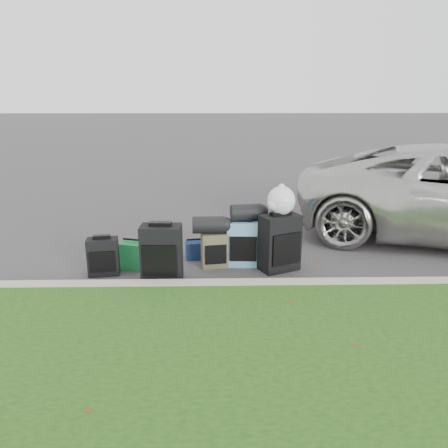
{
  "coord_description": "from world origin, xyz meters",
  "views": [
    {
      "loc": [
        -0.23,
        -6.06,
        2.39
      ],
      "look_at": [
        -0.1,
        0.2,
        0.55
      ],
      "focal_mm": 35.0,
      "sensor_mm": 36.0,
      "label": 1
    }
  ],
  "objects_px": {
    "suitcase_olive": "(214,250)",
    "tote_navy": "(194,250)",
    "suitcase_large_black_right": "(280,243)",
    "suitcase_teal": "(243,243)",
    "tote_green": "(134,255)",
    "suitcase_small_black": "(103,257)",
    "suitcase_large_black_left": "(162,253)"
  },
  "relations": [
    {
      "from": "suitcase_large_black_left",
      "to": "tote_green",
      "type": "xyz_separation_m",
      "value": [
        -0.45,
        0.45,
        -0.19
      ]
    },
    {
      "from": "tote_navy",
      "to": "suitcase_teal",
      "type": "bearing_deg",
      "value": -29.1
    },
    {
      "from": "suitcase_small_black",
      "to": "tote_green",
      "type": "bearing_deg",
      "value": 23.81
    },
    {
      "from": "suitcase_large_black_right",
      "to": "tote_navy",
      "type": "xyz_separation_m",
      "value": [
        -1.23,
        0.46,
        -0.27
      ]
    },
    {
      "from": "tote_green",
      "to": "suitcase_large_black_right",
      "type": "bearing_deg",
      "value": 13.32
    },
    {
      "from": "tote_green",
      "to": "tote_navy",
      "type": "distance_m",
      "value": 0.92
    },
    {
      "from": "suitcase_teal",
      "to": "tote_green",
      "type": "bearing_deg",
      "value": -173.58
    },
    {
      "from": "suitcase_teal",
      "to": "tote_navy",
      "type": "bearing_deg",
      "value": 163.26
    },
    {
      "from": "suitcase_large_black_left",
      "to": "suitcase_olive",
      "type": "relative_size",
      "value": 1.51
    },
    {
      "from": "tote_green",
      "to": "suitcase_teal",
      "type": "bearing_deg",
      "value": 19.36
    },
    {
      "from": "suitcase_small_black",
      "to": "suitcase_large_black_right",
      "type": "distance_m",
      "value": 2.46
    },
    {
      "from": "suitcase_small_black",
      "to": "suitcase_large_black_right",
      "type": "height_order",
      "value": "suitcase_large_black_right"
    },
    {
      "from": "suitcase_small_black",
      "to": "suitcase_teal",
      "type": "bearing_deg",
      "value": 1.27
    },
    {
      "from": "suitcase_small_black",
      "to": "tote_navy",
      "type": "bearing_deg",
      "value": 17.54
    },
    {
      "from": "suitcase_small_black",
      "to": "suitcase_teal",
      "type": "distance_m",
      "value": 1.98
    },
    {
      "from": "suitcase_olive",
      "to": "tote_navy",
      "type": "bearing_deg",
      "value": 124.57
    },
    {
      "from": "tote_navy",
      "to": "suitcase_small_black",
      "type": "bearing_deg",
      "value": -163.44
    },
    {
      "from": "suitcase_large_black_right",
      "to": "suitcase_olive",
      "type": "bearing_deg",
      "value": 146.67
    },
    {
      "from": "tote_green",
      "to": "suitcase_large_black_left",
      "type": "bearing_deg",
      "value": -28.54
    },
    {
      "from": "suitcase_olive",
      "to": "suitcase_teal",
      "type": "bearing_deg",
      "value": -1.4
    },
    {
      "from": "suitcase_large_black_left",
      "to": "suitcase_teal",
      "type": "distance_m",
      "value": 1.24
    },
    {
      "from": "suitcase_large_black_left",
      "to": "suitcase_large_black_right",
      "type": "xyz_separation_m",
      "value": [
        1.62,
        0.34,
        0.02
      ]
    },
    {
      "from": "suitcase_small_black",
      "to": "suitcase_large_black_left",
      "type": "height_order",
      "value": "suitcase_large_black_left"
    },
    {
      "from": "suitcase_teal",
      "to": "suitcase_olive",
      "type": "bearing_deg",
      "value": -168.83
    },
    {
      "from": "suitcase_large_black_left",
      "to": "tote_navy",
      "type": "relative_size",
      "value": 2.85
    },
    {
      "from": "suitcase_olive",
      "to": "tote_green",
      "type": "relative_size",
      "value": 1.31
    },
    {
      "from": "suitcase_large_black_left",
      "to": "suitcase_large_black_right",
      "type": "height_order",
      "value": "suitcase_large_black_right"
    },
    {
      "from": "suitcase_small_black",
      "to": "tote_navy",
      "type": "distance_m",
      "value": 1.36
    },
    {
      "from": "suitcase_teal",
      "to": "suitcase_small_black",
      "type": "bearing_deg",
      "value": -167.34
    },
    {
      "from": "tote_navy",
      "to": "suitcase_large_black_right",
      "type": "bearing_deg",
      "value": -29.46
    },
    {
      "from": "suitcase_large_black_right",
      "to": "tote_navy",
      "type": "distance_m",
      "value": 1.34
    },
    {
      "from": "suitcase_small_black",
      "to": "suitcase_olive",
      "type": "bearing_deg",
      "value": 1.67
    }
  ]
}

